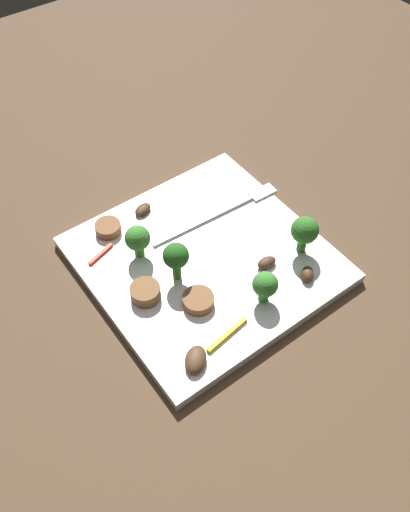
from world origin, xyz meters
The scene contains 16 objects.
ground_plane centered at (0.00, 0.00, 0.00)m, with size 1.40×1.40×0.00m, color #4C3826.
plate centered at (0.00, 0.00, 0.01)m, with size 0.26×0.26×0.01m, color white.
fork centered at (0.06, 0.04, 0.02)m, with size 0.18×0.02×0.00m.
broccoli_floret_0 centered at (-0.06, 0.05, 0.04)m, with size 0.03×0.03×0.04m.
broccoli_floret_1 centered at (0.02, -0.09, 0.04)m, with size 0.03×0.03×0.04m.
broccoli_floret_2 centered at (0.10, -0.06, 0.05)m, with size 0.03×0.03×0.05m.
broccoli_floret_3 centered at (-0.04, -0.01, 0.05)m, with size 0.03×0.03×0.05m.
sausage_slice_0 centered at (-0.07, 0.10, 0.02)m, with size 0.03×0.03×0.01m, color brown.
sausage_slice_1 centered at (-0.09, -0.01, 0.02)m, with size 0.03×0.03×0.02m, color brown.
sausage_slice_2 centered at (-0.05, -0.05, 0.02)m, with size 0.03×0.03×0.01m, color brown.
mushroom_0 centered at (0.07, -0.09, 0.02)m, with size 0.02×0.01×0.01m, color #422B19.
mushroom_1 centered at (-0.09, -0.11, 0.02)m, with size 0.03×0.02×0.01m, color #4C331E.
mushroom_2 centered at (0.05, -0.05, 0.02)m, with size 0.02×0.01×0.01m, color #422B19.
mushroom_3 centered at (-0.02, 0.10, 0.02)m, with size 0.02×0.02×0.01m, color #422B19.
pepper_strip_0 centered at (-0.10, 0.07, 0.02)m, with size 0.04×0.00×0.00m, color red.
pepper_strip_1 centered at (-0.04, -0.10, 0.02)m, with size 0.06×0.00×0.00m, color yellow.
Camera 1 is at (-0.23, -0.31, 0.50)m, focal length 37.17 mm.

